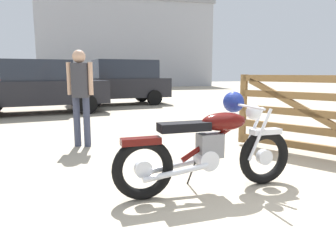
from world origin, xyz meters
name	(u,v)px	position (x,y,z in m)	size (l,w,h in m)	color
ground_plane	(252,197)	(0.00, 0.00, 0.00)	(80.00, 80.00, 0.00)	tan
vintage_motorcycle	(212,146)	(-0.35, 0.31, 0.49)	(2.08, 0.73, 1.07)	black
timber_gate	(334,113)	(1.82, 1.00, 0.70)	(1.51, 2.19, 1.60)	brown
bystander	(80,88)	(-1.77, 2.80, 1.02)	(0.44, 0.30, 1.66)	#383D51
red_hatchback_near	(38,87)	(-3.23, 7.86, 0.84)	(4.45, 2.50, 1.67)	black
white_estate_far	(121,82)	(-0.39, 10.06, 0.92)	(4.11, 2.29, 1.78)	black
industrial_building	(123,45)	(1.72, 30.41, 4.06)	(16.42, 10.80, 8.10)	#9EA0A8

